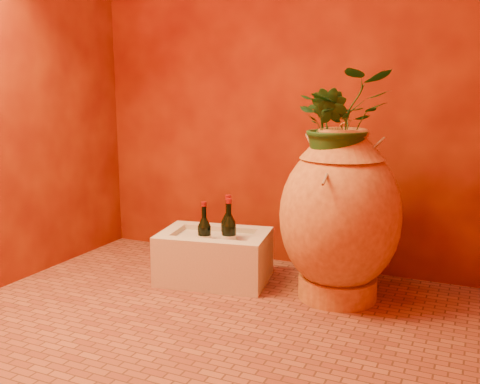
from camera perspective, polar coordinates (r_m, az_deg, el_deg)
The scene contains 10 objects.
floor at distance 2.53m, azimuth -3.11°, elevation -13.87°, with size 2.50×2.50×0.00m, color brown.
wall_back at distance 3.22m, azimuth 5.19°, elevation 14.28°, with size 2.50×0.02×2.50m, color #570C04.
amphora at distance 2.74m, azimuth 10.59°, elevation -2.49°, with size 0.76×0.76×0.87m.
stone_basin at distance 3.02m, azimuth -2.75°, elevation -6.98°, with size 0.65×0.50×0.28m.
wine_bottle_a at distance 2.93m, azimuth -3.82°, elevation -4.86°, with size 0.08×0.08×0.31m.
wine_bottle_b at distance 2.95m, azimuth -1.26°, elevation -4.53°, with size 0.08×0.08×0.34m.
wine_bottle_c at distance 2.89m, azimuth -1.19°, elevation -4.88°, with size 0.08×0.08×0.33m.
wall_tap at distance 3.05m, azimuth 10.99°, elevation 6.04°, with size 0.06×0.13×0.15m.
plant_main at distance 2.66m, azimuth 10.70°, elevation 7.30°, with size 0.45×0.39×0.50m, color #18431A.
plant_side at distance 2.65m, azimuth 9.37°, elevation 6.83°, with size 0.21×0.17×0.38m, color #18431A.
Camera 1 is at (1.07, -2.03, 1.06)m, focal length 40.00 mm.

